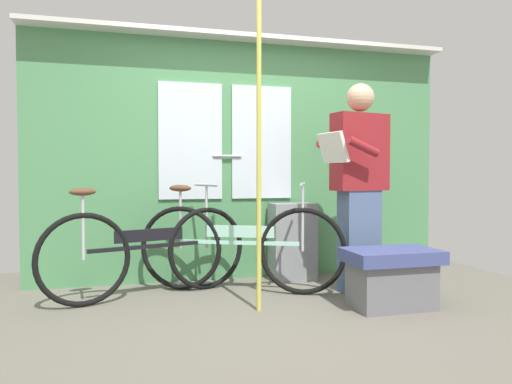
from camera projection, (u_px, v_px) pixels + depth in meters
ground_plane at (290, 320)px, 3.37m from camera, size 5.09×4.34×0.04m
train_door_wall at (245, 154)px, 4.63m from camera, size 4.09×0.28×2.34m
bicycle_near_door at (149, 251)px, 3.89m from camera, size 1.71×0.67×0.94m
bicycle_leaning_behind at (239, 247)px, 4.07m from camera, size 1.68×0.82×0.95m
passenger_reading_newspaper at (359, 182)px, 4.07m from camera, size 0.62×0.56×1.80m
trash_bin_by_wall at (292, 241)px, 4.57m from camera, size 0.42×0.28×0.74m
handrail_pole at (259, 157)px, 3.48m from camera, size 0.04×0.04×2.30m
bench_seat_corner at (391, 277)px, 3.59m from camera, size 0.70×0.44×0.45m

